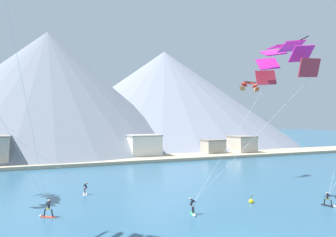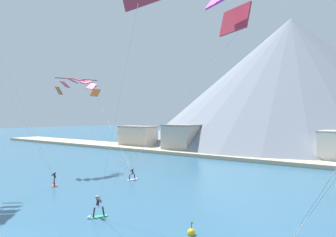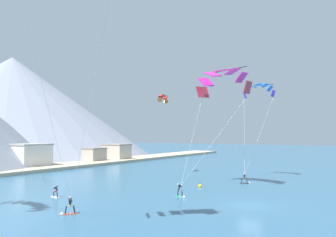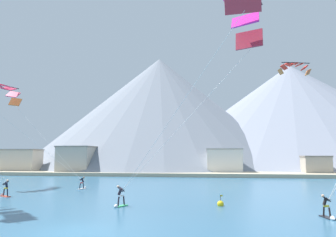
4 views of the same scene
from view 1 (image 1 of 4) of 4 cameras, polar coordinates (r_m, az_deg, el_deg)
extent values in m
cube|color=white|center=(43.41, -14.27, -12.69)|extent=(0.63, 1.49, 0.07)
cylinder|color=black|center=(42.94, -14.27, -12.33)|extent=(0.14, 0.24, 0.67)
cylinder|color=black|center=(43.71, -14.28, -12.11)|extent=(0.14, 0.24, 0.67)
cube|color=red|center=(43.25, -14.27, -11.74)|extent=(0.31, 0.25, 0.12)
cylinder|color=black|center=(43.19, -14.12, -11.34)|extent=(0.45, 0.25, 0.57)
cylinder|color=black|center=(43.05, -14.26, -11.15)|extent=(0.49, 0.14, 0.37)
cylinder|color=black|center=(43.26, -14.26, -11.10)|extent=(0.49, 0.14, 0.37)
cylinder|color=black|center=(43.16, -14.50, -11.16)|extent=(0.10, 0.52, 0.03)
sphere|color=#9E7051|center=(43.13, -13.89, -10.90)|extent=(0.21, 0.21, 0.21)
cone|color=white|center=(44.24, -14.28, -12.36)|extent=(0.40, 0.35, 0.36)
cube|color=#E54C33|center=(35.09, -20.12, -15.80)|extent=(1.46, 1.13, 0.07)
cylinder|color=black|center=(34.80, -19.53, -15.25)|extent=(0.28, 0.24, 0.75)
cylinder|color=black|center=(35.17, -20.70, -15.08)|extent=(0.28, 0.24, 0.75)
cube|color=yellow|center=(34.88, -20.12, -14.52)|extent=(0.37, 0.39, 0.12)
cylinder|color=black|center=(34.84, -20.08, -13.96)|extent=(0.36, 0.40, 0.63)
cylinder|color=black|center=(34.65, -19.98, -13.74)|extent=(0.35, 0.50, 0.41)
cylinder|color=black|center=(34.77, -20.34, -13.69)|extent=(0.35, 0.50, 0.41)
cylinder|color=black|center=(34.56, -20.31, -13.82)|extent=(0.46, 0.30, 0.03)
sphere|color=beige|center=(34.80, -20.02, -13.28)|extent=(0.23, 0.23, 0.23)
cone|color=white|center=(35.49, -21.39, -15.51)|extent=(0.44, 0.46, 0.36)
cube|color=#33B266|center=(34.16, 4.39, -16.24)|extent=(0.86, 1.51, 0.07)
cylinder|color=#231E28|center=(34.42, 4.28, -15.41)|extent=(0.20, 0.28, 0.76)
cylinder|color=#231E28|center=(33.67, 4.49, -15.77)|extent=(0.20, 0.28, 0.76)
cube|color=white|center=(33.93, 4.39, -14.91)|extent=(0.38, 0.33, 0.12)
cylinder|color=#231E28|center=(33.83, 4.17, -14.36)|extent=(0.52, 0.36, 0.64)
cylinder|color=#231E28|center=(33.92, 4.31, -14.01)|extent=(0.54, 0.25, 0.42)
cylinder|color=#231E28|center=(33.68, 4.38, -14.11)|extent=(0.54, 0.25, 0.42)
cylinder|color=black|center=(33.83, 4.65, -14.10)|extent=(0.19, 0.50, 0.03)
sphere|color=beige|center=(33.71, 3.84, -13.76)|extent=(0.23, 0.23, 0.23)
cone|color=white|center=(33.31, 4.63, -16.55)|extent=(0.44, 0.40, 0.36)
cube|color=black|center=(41.00, 26.08, -13.47)|extent=(0.68, 1.49, 0.07)
cylinder|color=black|center=(41.12, 25.60, -12.90)|extent=(0.15, 0.24, 0.68)
cylinder|color=black|center=(40.72, 26.57, -13.03)|extent=(0.15, 0.24, 0.68)
cube|color=yellow|center=(40.84, 26.08, -12.45)|extent=(0.32, 0.26, 0.12)
cylinder|color=black|center=(40.70, 26.02, -12.05)|extent=(0.40, 0.26, 0.58)
cylinder|color=black|center=(40.81, 25.96, -11.78)|extent=(0.49, 0.16, 0.37)
cylinder|color=black|center=(40.69, 26.23, -11.81)|extent=(0.49, 0.16, 0.37)
cylinder|color=black|center=(40.91, 26.23, -11.79)|extent=(0.12, 0.52, 0.03)
sphere|color=tan|center=(40.52, 25.92, -11.58)|extent=(0.21, 0.21, 0.21)
cone|color=white|center=(40.55, 27.15, -13.53)|extent=(0.41, 0.36, 0.36)
cylinder|color=silver|center=(40.72, -23.06, -4.66)|extent=(12.61, 2.69, 10.12)
cylinder|color=silver|center=(44.17, -22.72, -4.29)|extent=(12.16, 4.29, 10.12)
cylinder|color=silver|center=(29.46, -23.12, 0.95)|extent=(3.22, 8.18, 17.52)
cube|color=#B02B39|center=(40.99, 16.66, 6.85)|extent=(2.40, 1.35, 1.88)
cube|color=#D5229A|center=(40.35, 16.98, 9.11)|extent=(2.51, 1.91, 1.69)
cube|color=#D5229A|center=(39.26, 17.83, 10.87)|extent=(2.59, 2.19, 1.20)
cube|color=#D5229A|center=(37.89, 19.13, 11.82)|extent=(2.63, 2.15, 0.50)
cube|color=#D5229A|center=(36.46, 20.69, 11.70)|extent=(2.62, 1.88, 1.20)
cube|color=#D5229A|center=(35.24, 22.23, 10.42)|extent=(2.57, 1.35, 1.69)
cube|color=#B02B39|center=(34.47, 23.40, 8.13)|extent=(2.47, 0.65, 1.88)
cylinder|color=black|center=(38.50, 20.49, 11.89)|extent=(2.49, 7.47, 0.10)
cylinder|color=silver|center=(36.72, 11.33, -3.28)|extent=(10.93, 2.55, 12.29)
cylinder|color=silver|center=(33.05, 14.37, -3.65)|extent=(9.69, 5.64, 12.29)
cube|color=#C86F33|center=(55.86, 15.19, 4.92)|extent=(0.65, 0.93, 0.72)
cube|color=red|center=(55.56, 14.91, 5.52)|extent=(0.83, 0.97, 0.59)
cube|color=red|center=(55.12, 14.52, 5.95)|extent=(0.92, 1.00, 0.39)
cube|color=red|center=(54.60, 14.05, 6.14)|extent=(0.92, 1.00, 0.14)
cube|color=red|center=(54.05, 13.57, 6.07)|extent=(0.91, 1.00, 0.39)
cube|color=red|center=(53.56, 13.13, 5.73)|extent=(0.81, 0.98, 0.59)
cube|color=#C86F33|center=(53.18, 12.81, 5.16)|extent=(0.63, 0.93, 0.72)
cylinder|color=black|center=(54.35, 14.36, 6.16)|extent=(3.50, 1.00, 0.10)
sphere|color=yellow|center=(39.41, 14.29, -13.84)|extent=(0.56, 0.56, 0.56)
cylinder|color=black|center=(39.29, 14.29, -13.13)|extent=(0.04, 0.04, 0.44)
cube|color=yellow|center=(39.31, 14.40, -12.86)|extent=(0.18, 0.01, 0.12)
cube|color=tan|center=(72.76, -10.71, -7.24)|extent=(180.00, 10.00, 0.70)
cube|color=#A89E8E|center=(84.88, 7.84, -5.14)|extent=(5.09, 4.40, 3.79)
cube|color=slate|center=(84.71, 7.84, -3.76)|extent=(5.29, 4.58, 0.30)
cube|color=silver|center=(78.64, -4.28, -4.99)|extent=(7.27, 6.49, 5.32)
cube|color=#9D9992|center=(78.44, -4.28, -2.95)|extent=(7.56, 6.75, 0.30)
cube|color=beige|center=(88.82, 12.74, -4.65)|extent=(5.25, 6.54, 4.59)
cube|color=gray|center=(88.65, 12.74, -3.07)|extent=(5.46, 6.80, 0.30)
cone|color=gray|center=(133.76, -0.63, 3.84)|extent=(103.28, 103.28, 36.71)
cone|color=slate|center=(109.53, -20.26, 4.64)|extent=(85.95, 85.95, 36.62)
camera|label=2|loc=(37.60, 48.71, -2.17)|focal=35.00mm
camera|label=3|loc=(22.06, -91.21, -4.66)|focal=35.00mm
camera|label=4|loc=(23.35, 60.95, -13.52)|focal=35.00mm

